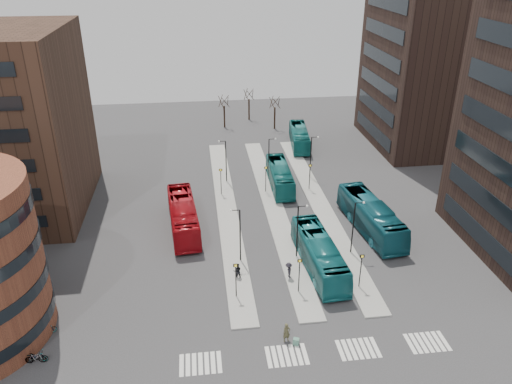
{
  "coord_description": "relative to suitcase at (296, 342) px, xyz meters",
  "views": [
    {
      "loc": [
        -7.34,
        -25.98,
        29.84
      ],
      "look_at": [
        -0.96,
        24.19,
        5.0
      ],
      "focal_mm": 35.0,
      "sensor_mm": 36.0,
      "label": 1
    }
  ],
  "objects": [
    {
      "name": "island_mid",
      "position": [
        2.01,
        24.85,
        -0.23
      ],
      "size": [
        2.5,
        45.0,
        0.15
      ],
      "primitive_type": "cube",
      "color": "gray",
      "rests_on": "ground"
    },
    {
      "name": "commuter_a",
      "position": [
        -3.99,
        9.91,
        0.55
      ],
      "size": [
        0.85,
        0.68,
        1.7
      ],
      "primitive_type": "imported",
      "rotation": [
        0.0,
        0.0,
        3.19
      ],
      "color": "black",
      "rests_on": "ground"
    },
    {
      "name": "red_bus",
      "position": [
        -9.35,
        20.5,
        1.44
      ],
      "size": [
        3.99,
        12.69,
        3.48
      ],
      "primitive_type": "imported",
      "rotation": [
        0.0,
        0.0,
        0.09
      ],
      "color": "#A40C14",
      "rests_on": "ground"
    },
    {
      "name": "teal_bus_a",
      "position": [
        4.49,
        10.65,
        1.4
      ],
      "size": [
        3.59,
        12.37,
        3.41
      ],
      "primitive_type": "imported",
      "rotation": [
        0.0,
        0.0,
        0.06
      ],
      "color": "#15676D",
      "rests_on": "ground"
    },
    {
      "name": "commuter_c",
      "position": [
        1.08,
        9.2,
        0.62
      ],
      "size": [
        0.81,
        1.25,
        1.84
      ],
      "primitive_type": "imported",
      "rotation": [
        0.0,
        0.0,
        4.6
      ],
      "color": "black",
      "rests_on": "ground"
    },
    {
      "name": "bicycle_near",
      "position": [
        -20.99,
        0.78,
        0.2
      ],
      "size": [
        1.96,
        0.89,
        1.0
      ],
      "primitive_type": "imported",
      "rotation": [
        0.0,
        0.0,
        1.44
      ],
      "color": "gray",
      "rests_on": "ground"
    },
    {
      "name": "sign_poles",
      "position": [
        1.61,
        17.85,
        2.11
      ],
      "size": [
        12.45,
        22.12,
        3.65
      ],
      "color": "black",
      "rests_on": "ground"
    },
    {
      "name": "teal_bus_c",
      "position": [
        12.27,
        17.41,
        1.53
      ],
      "size": [
        4.52,
        13.42,
        3.66
      ],
      "primitive_type": "imported",
      "rotation": [
        0.0,
        0.0,
        0.11
      ],
      "color": "#13515F",
      "rests_on": "ground"
    },
    {
      "name": "lamp_posts",
      "position": [
        2.65,
        22.85,
        3.28
      ],
      "size": [
        14.04,
        20.24,
        6.12
      ],
      "color": "black",
      "rests_on": "ground"
    },
    {
      "name": "commuter_b",
      "position": [
        3.43,
        11.56,
        0.57
      ],
      "size": [
        0.58,
        1.08,
        1.75
      ],
      "primitive_type": "imported",
      "rotation": [
        0.0,
        0.0,
        1.42
      ],
      "color": "black",
      "rests_on": "ground"
    },
    {
      "name": "crosswalk_stripes",
      "position": [
        1.76,
        -1.15,
        -0.3
      ],
      "size": [
        22.35,
        2.4,
        0.01
      ],
      "color": "silver",
      "rests_on": "ground"
    },
    {
      "name": "tower_far",
      "position": [
        31.99,
        44.85,
        14.7
      ],
      "size": [
        20.12,
        20.0,
        30.0
      ],
      "color": "black",
      "rests_on": "ground"
    },
    {
      "name": "teal_bus_b",
      "position": [
        3.81,
        30.5,
        1.25
      ],
      "size": [
        2.91,
        11.24,
        3.11
      ],
      "primitive_type": "imported",
      "rotation": [
        0.0,
        0.0,
        -0.03
      ],
      "color": "#146766",
      "rests_on": "ground"
    },
    {
      "name": "traveller",
      "position": [
        -0.72,
        0.51,
        0.6
      ],
      "size": [
        0.73,
        0.56,
        1.79
      ],
      "primitive_type": "imported",
      "rotation": [
        0.0,
        0.0,
        0.21
      ],
      "color": "#46432A",
      "rests_on": "ground"
    },
    {
      "name": "bicycle_far",
      "position": [
        -20.99,
        3.89,
        0.16
      ],
      "size": [
        1.84,
        1.21,
        0.92
      ],
      "primitive_type": "imported",
      "rotation": [
        0.0,
        0.0,
        1.95
      ],
      "color": "gray",
      "rests_on": "ground"
    },
    {
      "name": "teal_bus_d",
      "position": [
        9.67,
        45.64,
        1.26
      ],
      "size": [
        3.9,
        11.44,
        3.12
      ],
      "primitive_type": "imported",
      "rotation": [
        0.0,
        0.0,
        -0.12
      ],
      "color": "#166E6C",
      "rests_on": "ground"
    },
    {
      "name": "island_right",
      "position": [
        8.01,
        24.85,
        -0.23
      ],
      "size": [
        2.5,
        45.0,
        0.15
      ],
      "primitive_type": "cube",
      "color": "gray",
      "rests_on": "ground"
    },
    {
      "name": "bare_trees",
      "position": [
        2.68,
        57.52,
        2.42
      ],
      "size": [
        10.97,
        8.14,
        5.9
      ],
      "color": "black",
      "rests_on": "ground"
    },
    {
      "name": "bicycle_mid",
      "position": [
        -20.99,
        0.59,
        0.2
      ],
      "size": [
        1.68,
        0.53,
        1.0
      ],
      "primitive_type": "imported",
      "rotation": [
        0.0,
        0.0,
        1.54
      ],
      "color": "gray",
      "rests_on": "ground"
    },
    {
      "name": "island_left",
      "position": [
        -3.99,
        24.85,
        -0.23
      ],
      "size": [
        2.5,
        45.0,
        0.15
      ],
      "primitive_type": "cube",
      "color": "gray",
      "rests_on": "ground"
    },
    {
      "name": "suitcase",
      "position": [
        0.0,
        0.0,
        0.0
      ],
      "size": [
        0.6,
        0.55,
        0.6
      ],
      "primitive_type": "cube",
      "rotation": [
        0.0,
        0.0,
        -0.41
      ],
      "color": "navy",
      "rests_on": "ground"
    }
  ]
}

